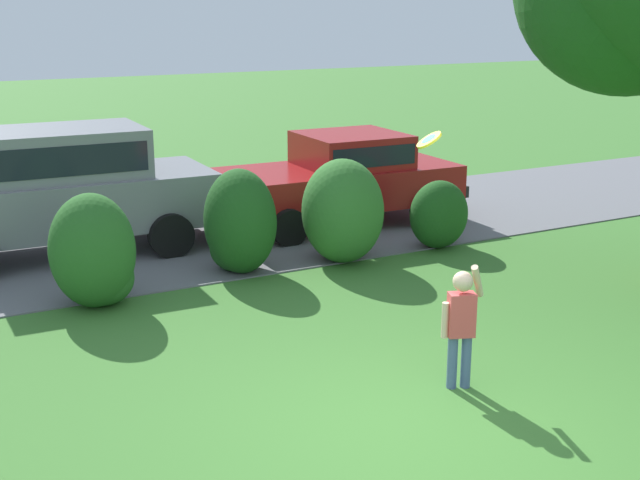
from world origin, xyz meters
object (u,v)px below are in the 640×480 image
object	(u,v)px
parked_sedan	(340,175)
child_thrower	(461,320)
frisbee	(429,140)
parked_suv	(61,184)

from	to	relation	value
parked_sedan	child_thrower	xyz separation A→B (m)	(-2.22, -6.32, -0.13)
parked_sedan	frisbee	bearing A→B (deg)	-111.00
parked_suv	frisbee	world-z (taller)	frisbee
parked_sedan	frisbee	world-z (taller)	frisbee
child_thrower	frisbee	xyz separation A→B (m)	(0.09, 0.76, 1.65)
parked_sedan	child_thrower	size ratio (longest dim) A/B	3.46
child_thrower	frisbee	world-z (taller)	frisbee
child_thrower	parked_sedan	bearing A→B (deg)	70.61
parked_suv	frisbee	xyz separation A→B (m)	(2.50, -5.91, 1.29)
parked_sedan	child_thrower	bearing A→B (deg)	-109.39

